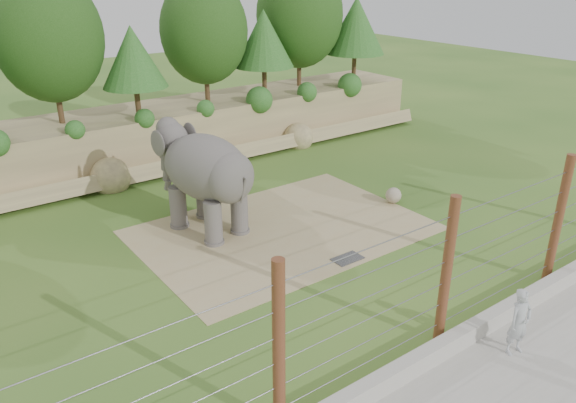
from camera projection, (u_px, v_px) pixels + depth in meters
ground at (325, 268)px, 17.72m from camera, size 90.00×90.00×0.00m
back_embankment at (161, 78)px, 25.86m from camera, size 30.00×5.52×8.77m
dirt_patch at (283, 230)px, 20.21m from camera, size 10.00×7.00×0.02m
drain_grate at (347, 259)px, 18.22m from camera, size 1.00×0.60×0.03m
elephant at (207, 182)px, 19.55m from camera, size 2.75×4.83×3.68m
stone_ball at (393, 195)px, 22.34m from camera, size 0.63×0.63×0.63m
retaining_wall at (455, 341)px, 13.93m from camera, size 26.00×0.35×0.50m
walkway at (526, 395)px, 12.54m from camera, size 26.00×4.00×0.01m
barrier_fence at (447, 272)px, 13.60m from camera, size 20.26×0.26×4.00m
zookeeper at (519, 322)px, 13.58m from camera, size 0.71×0.53×1.77m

